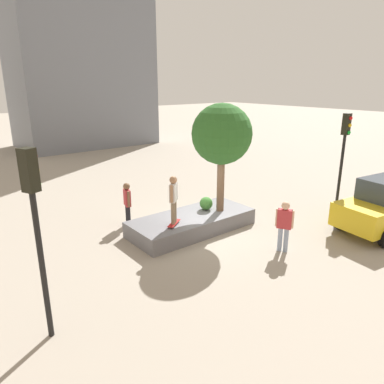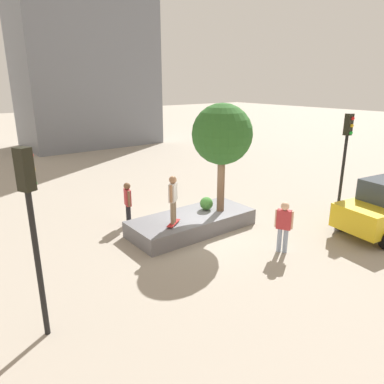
% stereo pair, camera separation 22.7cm
% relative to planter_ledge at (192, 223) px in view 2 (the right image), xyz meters
% --- Properties ---
extents(ground_plane, '(120.00, 120.00, 0.00)m').
position_rel_planter_ledge_xyz_m(ground_plane, '(-0.31, 0.26, -0.29)').
color(ground_plane, '#9E9384').
extents(planter_ledge, '(4.70, 1.99, 0.59)m').
position_rel_planter_ledge_xyz_m(planter_ledge, '(0.00, 0.00, 0.00)').
color(planter_ledge, slate).
rests_on(planter_ledge, ground).
extents(plaza_tree, '(2.20, 2.20, 4.02)m').
position_rel_planter_ledge_xyz_m(plaza_tree, '(-1.17, 0.25, 3.18)').
color(plaza_tree, brown).
rests_on(plaza_tree, planter_ledge).
extents(boxwood_shrub, '(0.50, 0.50, 0.50)m').
position_rel_planter_ledge_xyz_m(boxwood_shrub, '(-0.81, -0.15, 0.54)').
color(boxwood_shrub, '#3D7A33').
rests_on(boxwood_shrub, planter_ledge).
extents(skateboard, '(0.78, 0.63, 0.07)m').
position_rel_planter_ledge_xyz_m(skateboard, '(1.06, 0.34, 0.35)').
color(skateboard, '#A51E1E').
rests_on(skateboard, planter_ledge).
extents(skateboarder, '(0.47, 0.43, 1.66)m').
position_rel_planter_ledge_xyz_m(skateboarder, '(1.06, 0.34, 1.33)').
color(skateboarder, '#847056').
rests_on(skateboarder, skateboard).
extents(traffic_light_corner, '(0.37, 0.35, 4.15)m').
position_rel_planter_ledge_xyz_m(traffic_light_corner, '(6.02, 2.63, 2.55)').
color(traffic_light_corner, black).
rests_on(traffic_light_corner, ground).
extents(traffic_light_median, '(0.29, 0.35, 4.11)m').
position_rel_planter_ledge_xyz_m(traffic_light_median, '(-6.09, 2.24, 2.53)').
color(traffic_light_median, black).
rests_on(traffic_light_median, ground).
extents(pedestrian_crossing, '(0.40, 0.51, 1.71)m').
position_rel_planter_ledge_xyz_m(pedestrian_crossing, '(-1.24, 3.19, 0.69)').
color(pedestrian_crossing, '#8C9EB7').
rests_on(pedestrian_crossing, ground).
extents(bystander_watching, '(0.30, 0.56, 1.69)m').
position_rel_planter_ledge_xyz_m(bystander_watching, '(1.62, -1.91, 0.68)').
color(bystander_watching, black).
rests_on(bystander_watching, ground).
extents(plaza_lowrise_south, '(10.74, 6.47, 16.99)m').
position_rel_planter_ledge_xyz_m(plaza_lowrise_south, '(-4.65, -20.61, 8.20)').
color(plaza_lowrise_south, slate).
rests_on(plaza_lowrise_south, ground).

